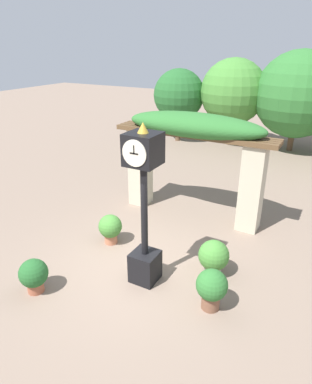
{
  "coord_description": "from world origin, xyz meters",
  "views": [
    {
      "loc": [
        3.64,
        -5.64,
        4.89
      ],
      "look_at": [
        0.4,
        0.24,
        1.95
      ],
      "focal_mm": 32.0,
      "sensor_mm": 36.0,
      "label": 1
    }
  ],
  "objects_px": {
    "potted_plant_near_right": "(34,275)",
    "potted_plant_far_right": "(214,257)",
    "pedestal_clock": "(144,207)",
    "potted_plant_near_left": "(110,228)",
    "potted_plant_far_left": "(212,287)"
  },
  "relations": [
    {
      "from": "potted_plant_far_left",
      "to": "potted_plant_near_left",
      "type": "bearing_deg",
      "value": 162.07
    },
    {
      "from": "potted_plant_near_right",
      "to": "pedestal_clock",
      "type": "bearing_deg",
      "value": 38.83
    },
    {
      "from": "potted_plant_near_right",
      "to": "potted_plant_far_left",
      "type": "height_order",
      "value": "potted_plant_far_left"
    },
    {
      "from": "potted_plant_far_right",
      "to": "pedestal_clock",
      "type": "bearing_deg",
      "value": -143.85
    },
    {
      "from": "potted_plant_near_left",
      "to": "potted_plant_far_left",
      "type": "height_order",
      "value": "potted_plant_far_left"
    },
    {
      "from": "potted_plant_near_left",
      "to": "potted_plant_far_right",
      "type": "relative_size",
      "value": 0.94
    },
    {
      "from": "potted_plant_near_right",
      "to": "potted_plant_far_right",
      "type": "bearing_deg",
      "value": 37.76
    },
    {
      "from": "pedestal_clock",
      "to": "potted_plant_near_left",
      "type": "bearing_deg",
      "value": 150.77
    },
    {
      "from": "potted_plant_far_left",
      "to": "potted_plant_far_right",
      "type": "xyz_separation_m",
      "value": [
        -0.35,
        1.06,
        -0.04
      ]
    },
    {
      "from": "pedestal_clock",
      "to": "potted_plant_far_right",
      "type": "distance_m",
      "value": 2.05
    },
    {
      "from": "potted_plant_near_left",
      "to": "potted_plant_far_left",
      "type": "relative_size",
      "value": 0.92
    },
    {
      "from": "potted_plant_near_right",
      "to": "potted_plant_far_right",
      "type": "height_order",
      "value": "potted_plant_far_right"
    },
    {
      "from": "potted_plant_near_left",
      "to": "potted_plant_near_right",
      "type": "bearing_deg",
      "value": -96.33
    },
    {
      "from": "potted_plant_near_right",
      "to": "potted_plant_far_left",
      "type": "relative_size",
      "value": 0.88
    },
    {
      "from": "pedestal_clock",
      "to": "potted_plant_near_right",
      "type": "bearing_deg",
      "value": -141.17
    }
  ]
}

